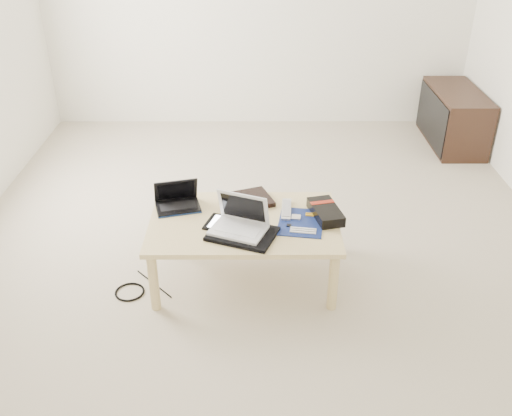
{
  "coord_description": "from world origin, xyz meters",
  "views": [
    {
      "loc": [
        -0.04,
        -3.44,
        2.12
      ],
      "look_at": [
        -0.03,
        -0.6,
        0.49
      ],
      "focal_mm": 40.0,
      "sensor_mm": 36.0,
      "label": 1
    }
  ],
  "objects_px": {
    "media_cabinet": "(453,117)",
    "gpu_box": "(326,212)",
    "white_laptop": "(240,222)",
    "netbook": "(177,201)",
    "coffee_table": "(244,228)"
  },
  "relations": [
    {
      "from": "netbook",
      "to": "white_laptop",
      "type": "height_order",
      "value": "white_laptop"
    },
    {
      "from": "coffee_table",
      "to": "white_laptop",
      "type": "relative_size",
      "value": 3.09
    },
    {
      "from": "coffee_table",
      "to": "white_laptop",
      "type": "bearing_deg",
      "value": -99.25
    },
    {
      "from": "media_cabinet",
      "to": "gpu_box",
      "type": "height_order",
      "value": "media_cabinet"
    },
    {
      "from": "coffee_table",
      "to": "media_cabinet",
      "type": "relative_size",
      "value": 1.22
    },
    {
      "from": "media_cabinet",
      "to": "gpu_box",
      "type": "bearing_deg",
      "value": -124.76
    },
    {
      "from": "netbook",
      "to": "media_cabinet",
      "type": "bearing_deg",
      "value": 39.68
    },
    {
      "from": "netbook",
      "to": "coffee_table",
      "type": "bearing_deg",
      "value": -22.02
    },
    {
      "from": "media_cabinet",
      "to": "gpu_box",
      "type": "xyz_separation_m",
      "value": [
        -1.39,
        -2.0,
        0.18
      ]
    },
    {
      "from": "coffee_table",
      "to": "netbook",
      "type": "bearing_deg",
      "value": 157.98
    },
    {
      "from": "white_laptop",
      "to": "netbook",
      "type": "bearing_deg",
      "value": 143.5
    },
    {
      "from": "white_laptop",
      "to": "gpu_box",
      "type": "relative_size",
      "value": 1.14
    },
    {
      "from": "media_cabinet",
      "to": "coffee_table",
      "type": "bearing_deg",
      "value": -132.36
    },
    {
      "from": "coffee_table",
      "to": "white_laptop",
      "type": "distance_m",
      "value": 0.17
    },
    {
      "from": "coffee_table",
      "to": "netbook",
      "type": "relative_size",
      "value": 3.68
    }
  ]
}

